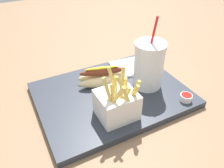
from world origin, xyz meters
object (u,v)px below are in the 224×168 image
soda_cup (149,65)px  fries_basket (117,104)px  napkin_stack (130,67)px  hot_dog_1 (102,77)px  ketchup_cup_1 (186,97)px

soda_cup → fries_basket: 0.17m
soda_cup → napkin_stack: bearing=86.2°
soda_cup → hot_dog_1: bearing=149.4°
fries_basket → ketchup_cup_1: size_ratio=4.10×
fries_basket → hot_dog_1: bearing=78.9°
soda_cup → ketchup_cup_1: size_ratio=6.32×
hot_dog_1 → ketchup_cup_1: size_ratio=4.70×
hot_dog_1 → fries_basket: bearing=-101.1°
ketchup_cup_1 → napkin_stack: bearing=102.3°
napkin_stack → ketchup_cup_1: bearing=-77.7°
fries_basket → hot_dog_1: (0.03, 0.15, -0.02)m
fries_basket → napkin_stack: bearing=50.1°
fries_basket → ketchup_cup_1: bearing=-10.2°
napkin_stack → soda_cup: bearing=-93.8°
soda_cup → ketchup_cup_1: 0.14m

